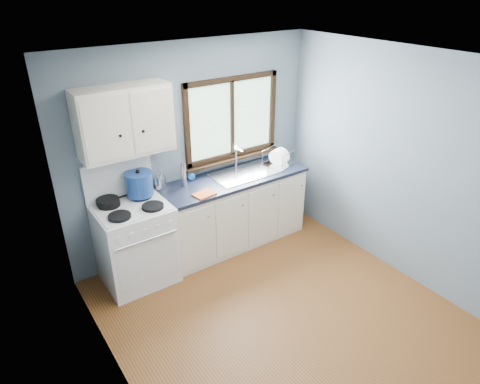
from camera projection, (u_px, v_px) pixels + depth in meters
floor at (287, 320)px, 4.32m from camera, size 3.20×3.60×0.02m
ceiling at (303, 64)px, 3.17m from camera, size 3.20×3.60×0.02m
wall_back at (193, 150)px, 5.07m from camera, size 3.20×0.02×2.50m
wall_left at (116, 277)px, 2.93m from camera, size 0.02×3.60×2.50m
wall_right at (408, 169)px, 4.56m from camera, size 0.02×3.60×2.50m
gas_range at (135, 241)px, 4.69m from camera, size 0.76×0.69×1.36m
base_cabinets at (233, 213)px, 5.40m from camera, size 1.85×0.60×0.88m
countertop at (233, 178)px, 5.18m from camera, size 1.89×0.64×0.04m
sink at (245, 178)px, 5.29m from camera, size 0.84×0.46×0.44m
window at (232, 124)px, 5.21m from camera, size 1.36×0.10×1.03m
upper_cabinets at (124, 121)px, 4.26m from camera, size 0.95×0.35×0.70m
skillet at (108, 201)px, 4.48m from camera, size 0.37×0.26×0.05m
stockpot at (139, 183)px, 4.61m from camera, size 0.37×0.37×0.30m
utensil_crock at (161, 182)px, 4.85m from camera, size 0.14×0.14×0.39m
thermos at (183, 174)px, 4.89m from camera, size 0.08×0.08×0.29m
soap_bottle at (192, 172)px, 5.02m from camera, size 0.11×0.11×0.24m
dish_towel at (204, 194)px, 4.74m from camera, size 0.25×0.20×0.02m
dish_rack at (280, 160)px, 5.49m from camera, size 0.49×0.44×0.21m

